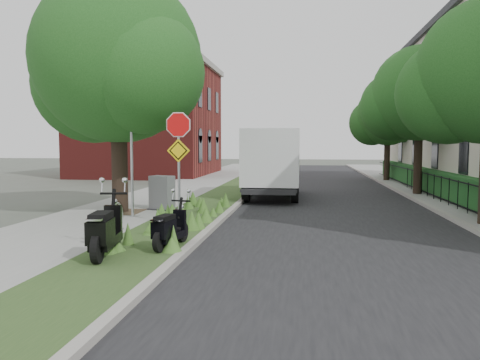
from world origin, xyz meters
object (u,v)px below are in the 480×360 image
object	(u,v)px
box_truck	(273,161)
scooter_far	(168,232)
sign_assembly	(179,145)
scooter_near	(104,235)
utility_cabinet	(162,193)

from	to	relation	value
box_truck	scooter_far	bearing A→B (deg)	-98.10
sign_assembly	box_truck	xyz separation A→B (m)	(2.03, 7.77, -0.69)
scooter_near	utility_cabinet	xyz separation A→B (m)	(-0.91, 6.67, 0.11)
scooter_near	scooter_far	distance (m)	1.39
utility_cabinet	box_truck	bearing A→B (deg)	54.76
sign_assembly	scooter_near	bearing A→B (deg)	-97.46
box_truck	utility_cabinet	distance (m)	6.02
scooter_far	box_truck	world-z (taller)	box_truck
scooter_near	box_truck	distance (m)	11.84
scooter_far	box_truck	distance (m)	10.75
scooter_near	box_truck	xyz separation A→B (m)	(2.52, 11.52, 1.07)
box_truck	utility_cabinet	xyz separation A→B (m)	(-3.43, -4.85, -0.96)
box_truck	utility_cabinet	world-z (taller)	box_truck
sign_assembly	box_truck	size ratio (longest dim) A/B	0.58
scooter_far	utility_cabinet	xyz separation A→B (m)	(-1.92, 5.73, 0.19)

